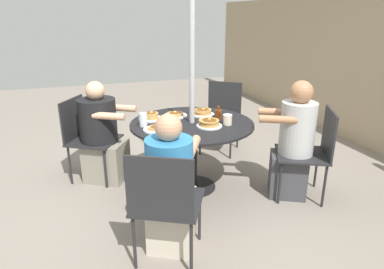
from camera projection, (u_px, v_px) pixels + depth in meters
The scene contains 18 objects.
ground_plane at pixel (192, 187), 3.57m from camera, with size 12.00×12.00×0.00m, color gray.
patio_table at pixel (192, 135), 3.38m from camera, with size 1.21×1.21×0.70m.
umbrella_pole at pixel (192, 70), 3.17m from camera, with size 0.05×0.05×2.43m, color #ADADB2.
patio_chair_north at pixel (86, 134), 3.63m from camera, with size 0.64×0.64×0.88m.
diner_north at pixel (102, 137), 3.60m from camera, with size 0.58×0.63×1.07m.
patio_chair_east at pixel (165, 200), 2.33m from camera, with size 0.63×0.63×0.88m.
diner_east at pixel (171, 190), 2.50m from camera, with size 0.60×0.53×1.07m.
patio_chair_south at pixel (312, 148), 3.23m from camera, with size 0.63×0.63×0.88m.
diner_south at pixel (293, 145), 3.25m from camera, with size 0.51×0.58×1.14m.
patio_chair_west at pixel (222, 112), 4.43m from camera, with size 0.66×0.66×0.88m.
pancake_plate_a at pixel (156, 129), 3.10m from camera, with size 0.24×0.24×0.05m.
pancake_plate_b at pixel (151, 117), 3.42m from camera, with size 0.24×0.24×0.08m.
pancake_plate_c at pixel (175, 115), 3.53m from camera, with size 0.24×0.24×0.05m.
pancake_plate_d at pixel (209, 123), 3.21m from camera, with size 0.24×0.24×0.08m.
pancake_plate_e at pixel (203, 112), 3.57m from camera, with size 0.24×0.24×0.07m.
syrup_bottle at pixel (218, 114), 3.44m from camera, with size 0.09×0.07×0.13m.
coffee_cup at pixel (228, 120), 3.25m from camera, with size 0.09×0.09×0.10m.
drinking_glass_a at pixel (143, 120), 3.20m from camera, with size 0.07×0.07×0.13m, color silver.
Camera 1 is at (3.01, -1.03, 1.70)m, focal length 32.00 mm.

